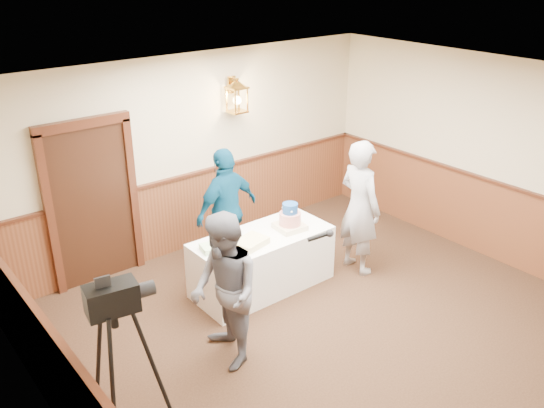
{
  "coord_description": "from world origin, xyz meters",
  "views": [
    {
      "loc": [
        -4.0,
        -3.2,
        4.02
      ],
      "look_at": [
        -0.07,
        1.7,
        1.25
      ],
      "focal_mm": 38.0,
      "sensor_mm": 36.0,
      "label": 1
    }
  ],
  "objects_px": {
    "assistant_p": "(227,210)",
    "tv_camera_rig": "(122,379)",
    "sheet_cake_green": "(213,247)",
    "baker": "(360,207)",
    "display_table": "(262,262)",
    "tiered_cake": "(290,219)",
    "interviewer": "(225,292)",
    "sheet_cake_yellow": "(251,242)"
  },
  "relations": [
    {
      "from": "sheet_cake_yellow",
      "to": "assistant_p",
      "type": "distance_m",
      "value": 0.85
    },
    {
      "from": "display_table",
      "to": "sheet_cake_green",
      "type": "relative_size",
      "value": 6.31
    },
    {
      "from": "baker",
      "to": "sheet_cake_green",
      "type": "bearing_deg",
      "value": 78.69
    },
    {
      "from": "tv_camera_rig",
      "to": "interviewer",
      "type": "bearing_deg",
      "value": 27.35
    },
    {
      "from": "tiered_cake",
      "to": "sheet_cake_yellow",
      "type": "relative_size",
      "value": 0.96
    },
    {
      "from": "sheet_cake_yellow",
      "to": "tiered_cake",
      "type": "bearing_deg",
      "value": 3.63
    },
    {
      "from": "display_table",
      "to": "assistant_p",
      "type": "xyz_separation_m",
      "value": [
        -0.05,
        0.7,
        0.49
      ]
    },
    {
      "from": "sheet_cake_yellow",
      "to": "tv_camera_rig",
      "type": "relative_size",
      "value": 0.23
    },
    {
      "from": "sheet_cake_green",
      "to": "assistant_p",
      "type": "bearing_deg",
      "value": 44.79
    },
    {
      "from": "display_table",
      "to": "tv_camera_rig",
      "type": "xyz_separation_m",
      "value": [
        -2.53,
        -1.35,
        0.37
      ]
    },
    {
      "from": "sheet_cake_green",
      "to": "baker",
      "type": "bearing_deg",
      "value": -13.81
    },
    {
      "from": "sheet_cake_yellow",
      "to": "assistant_p",
      "type": "height_order",
      "value": "assistant_p"
    },
    {
      "from": "display_table",
      "to": "tv_camera_rig",
      "type": "bearing_deg",
      "value": -151.87
    },
    {
      "from": "sheet_cake_yellow",
      "to": "tv_camera_rig",
      "type": "distance_m",
      "value": 2.58
    },
    {
      "from": "display_table",
      "to": "tiered_cake",
      "type": "height_order",
      "value": "tiered_cake"
    },
    {
      "from": "sheet_cake_yellow",
      "to": "interviewer",
      "type": "height_order",
      "value": "interviewer"
    },
    {
      "from": "display_table",
      "to": "tiered_cake",
      "type": "xyz_separation_m",
      "value": [
        0.39,
        -0.08,
        0.51
      ]
    },
    {
      "from": "sheet_cake_green",
      "to": "tv_camera_rig",
      "type": "height_order",
      "value": "tv_camera_rig"
    },
    {
      "from": "assistant_p",
      "to": "display_table",
      "type": "bearing_deg",
      "value": 86.13
    },
    {
      "from": "display_table",
      "to": "assistant_p",
      "type": "height_order",
      "value": "assistant_p"
    },
    {
      "from": "interviewer",
      "to": "tv_camera_rig",
      "type": "relative_size",
      "value": 1.02
    },
    {
      "from": "display_table",
      "to": "tv_camera_rig",
      "type": "distance_m",
      "value": 2.89
    },
    {
      "from": "interviewer",
      "to": "baker",
      "type": "bearing_deg",
      "value": 114.93
    },
    {
      "from": "sheet_cake_green",
      "to": "baker",
      "type": "distance_m",
      "value": 2.05
    },
    {
      "from": "tiered_cake",
      "to": "sheet_cake_green",
      "type": "xyz_separation_m",
      "value": [
        -1.08,
        0.14,
        -0.11
      ]
    },
    {
      "from": "display_table",
      "to": "baker",
      "type": "height_order",
      "value": "baker"
    },
    {
      "from": "display_table",
      "to": "baker",
      "type": "relative_size",
      "value": 0.98
    },
    {
      "from": "tiered_cake",
      "to": "sheet_cake_green",
      "type": "relative_size",
      "value": 1.31
    },
    {
      "from": "tiered_cake",
      "to": "sheet_cake_green",
      "type": "height_order",
      "value": "tiered_cake"
    },
    {
      "from": "tiered_cake",
      "to": "interviewer",
      "type": "distance_m",
      "value": 1.78
    },
    {
      "from": "assistant_p",
      "to": "tv_camera_rig",
      "type": "bearing_deg",
      "value": 31.6
    },
    {
      "from": "display_table",
      "to": "sheet_cake_green",
      "type": "distance_m",
      "value": 0.8
    },
    {
      "from": "tiered_cake",
      "to": "assistant_p",
      "type": "bearing_deg",
      "value": 119.61
    },
    {
      "from": "interviewer",
      "to": "assistant_p",
      "type": "distance_m",
      "value": 1.97
    },
    {
      "from": "tiered_cake",
      "to": "sheet_cake_green",
      "type": "distance_m",
      "value": 1.09
    },
    {
      "from": "interviewer",
      "to": "tiered_cake",
      "type": "bearing_deg",
      "value": 131.73
    },
    {
      "from": "sheet_cake_green",
      "to": "baker",
      "type": "relative_size",
      "value": 0.15
    },
    {
      "from": "sheet_cake_yellow",
      "to": "baker",
      "type": "xyz_separation_m",
      "value": [
        1.57,
        -0.31,
        0.13
      ]
    },
    {
      "from": "display_table",
      "to": "baker",
      "type": "xyz_separation_m",
      "value": [
        1.3,
        -0.43,
        0.55
      ]
    },
    {
      "from": "sheet_cake_yellow",
      "to": "baker",
      "type": "relative_size",
      "value": 0.21
    },
    {
      "from": "display_table",
      "to": "sheet_cake_yellow",
      "type": "distance_m",
      "value": 0.51
    },
    {
      "from": "baker",
      "to": "assistant_p",
      "type": "bearing_deg",
      "value": 52.85
    }
  ]
}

